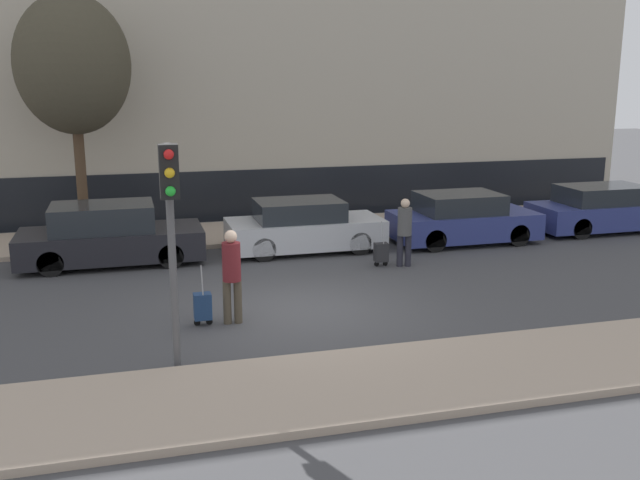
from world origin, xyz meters
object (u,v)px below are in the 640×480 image
parked_car_1 (303,227)px  trolley_left (203,306)px  trolley_right (381,252)px  pedestrian_right (405,228)px  bare_tree_near_crossing (73,65)px  pedestrian_left (232,271)px  parked_car_0 (109,236)px  parked_car_2 (462,219)px  traffic_light (171,212)px  parked_car_3 (605,209)px

parked_car_1 → trolley_left: parked_car_1 is taller
trolley_right → pedestrian_right: bearing=-16.1°
trolley_right → bare_tree_near_crossing: bare_tree_near_crossing is taller
bare_tree_near_crossing → pedestrian_left: bearing=-69.0°
parked_car_0 → bare_tree_near_crossing: bearing=105.2°
trolley_left → trolley_right: bearing=33.6°
parked_car_1 → parked_car_2: parked_car_2 is taller
parked_car_2 → parked_car_0: bearing=178.7°
trolley_left → bare_tree_near_crossing: 9.07m
trolley_left → trolley_right: size_ratio=1.03×
parked_car_0 → parked_car_2: (9.34, -0.21, -0.04)m
pedestrian_right → traffic_light: traffic_light is taller
parked_car_1 → traffic_light: 8.21m
parked_car_0 → trolley_right: bearing=-17.6°
pedestrian_left → pedestrian_right: (4.60, 2.95, -0.07)m
parked_car_0 → trolley_left: size_ratio=3.81×
parked_car_0 → parked_car_1: (4.88, -0.01, -0.05)m
parked_car_2 → pedestrian_right: (-2.50, -1.95, 0.29)m
parked_car_1 → trolley_left: bearing=-122.2°
parked_car_3 → trolley_left: (-12.39, -5.10, -0.28)m
parked_car_1 → parked_car_2: size_ratio=1.02×
pedestrian_right → bare_tree_near_crossing: bearing=164.4°
trolley_left → parked_car_1: bearing=57.8°
parked_car_2 → parked_car_3: bearing=2.8°
pedestrian_left → trolley_left: 0.85m
bare_tree_near_crossing → traffic_light: bearing=-79.5°
parked_car_0 → pedestrian_left: bearing=-66.3°
traffic_light → bare_tree_near_crossing: bearing=100.5°
parked_car_0 → pedestrian_right: size_ratio=2.64×
parked_car_2 → traffic_light: 10.88m
parked_car_1 → trolley_right: size_ratio=3.63×
parked_car_1 → parked_car_3: 9.21m
parked_car_0 → traffic_light: (1.09, -7.03, 1.84)m
trolley_left → trolley_right: 5.54m
trolley_left → pedestrian_right: size_ratio=0.69×
parked_car_2 → trolley_right: (-3.03, -1.80, -0.30)m
pedestrian_left → parked_car_3: bearing=26.9°
pedestrian_left → traffic_light: 2.71m
trolley_right → bare_tree_near_crossing: 9.42m
parked_car_2 → pedestrian_left: bearing=-145.4°
parked_car_0 → trolley_left: 5.36m
bare_tree_near_crossing → parked_car_2: bearing=-15.1°
pedestrian_right → traffic_light: size_ratio=0.47×
parked_car_2 → pedestrian_right: size_ratio=2.39×
parked_car_2 → bare_tree_near_crossing: bare_tree_near_crossing is taller
pedestrian_right → traffic_light: 7.71m
parked_car_3 → traffic_light: (-13.01, -7.06, 1.89)m
parked_car_0 → pedestrian_left: (2.25, -5.11, 0.33)m
parked_car_1 → trolley_right: (1.43, -1.99, -0.30)m
parked_car_2 → trolley_left: size_ratio=3.44×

